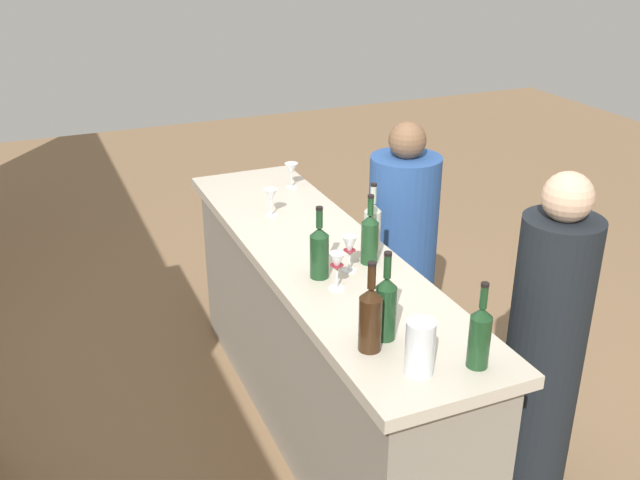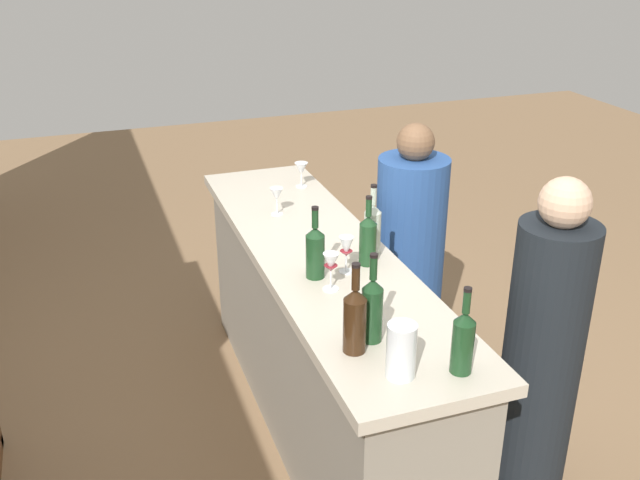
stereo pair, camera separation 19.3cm
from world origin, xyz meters
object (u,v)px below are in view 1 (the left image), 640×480
object	(u,v)px
wine_bottle_rightmost_olive_green	(370,237)
wine_bottle_far_right_clear_pale	(372,226)
wine_bottle_second_left_amber_brown	(370,317)
wine_bottle_second_right_olive_green	(319,251)
wine_glass_far_left	(337,264)
wine_bottle_leftmost_olive_green	(480,335)
wine_glass_near_right	(271,196)
wine_glass_near_center	(350,248)
water_pitcher	(420,347)
wine_glass_near_left	(291,170)
person_left_guest	(401,259)
person_center_guest	(544,355)
wine_bottle_center_olive_green	(386,306)

from	to	relation	value
wine_bottle_rightmost_olive_green	wine_bottle_far_right_clear_pale	distance (m)	0.13
wine_bottle_second_left_amber_brown	wine_bottle_second_right_olive_green	xyz separation A→B (m)	(0.58, -0.06, -0.01)
wine_bottle_second_left_amber_brown	wine_bottle_rightmost_olive_green	size ratio (longest dim) A/B	1.07
wine_bottle_second_right_olive_green	wine_glass_far_left	distance (m)	0.13
wine_bottle_leftmost_olive_green	wine_glass_near_right	size ratio (longest dim) A/B	2.21
wine_bottle_second_right_olive_green	wine_bottle_far_right_clear_pale	xyz separation A→B (m)	(0.15, -0.32, 0.00)
wine_bottle_second_left_amber_brown	wine_glass_near_center	distance (m)	0.61
wine_bottle_second_left_amber_brown	wine_glass_near_right	bearing A→B (deg)	-4.34
water_pitcher	wine_glass_near_left	bearing A→B (deg)	-7.92
wine_bottle_second_left_amber_brown	wine_glass_far_left	xyz separation A→B (m)	(0.45, -0.08, -0.02)
wine_glass_near_right	person_left_guest	world-z (taller)	person_left_guest
wine_bottle_rightmost_olive_green	person_center_guest	distance (m)	0.87
wine_bottle_leftmost_olive_green	water_pitcher	size ratio (longest dim) A/B	1.63
person_left_guest	person_center_guest	xyz separation A→B (m)	(-1.13, -0.04, 0.05)
wine_bottle_leftmost_olive_green	wine_glass_far_left	world-z (taller)	wine_bottle_leftmost_olive_green
wine_bottle_far_right_clear_pale	person_left_guest	bearing A→B (deg)	-42.37
wine_bottle_rightmost_olive_green	wine_bottle_far_right_clear_pale	xyz separation A→B (m)	(0.11, -0.07, 0.00)
wine_bottle_rightmost_olive_green	person_left_guest	distance (m)	0.89
wine_bottle_rightmost_olive_green	wine_glass_near_center	size ratio (longest dim) A/B	1.94
wine_bottle_leftmost_olive_green	wine_bottle_center_olive_green	distance (m)	0.34
wine_bottle_leftmost_olive_green	wine_bottle_far_right_clear_pale	xyz separation A→B (m)	(0.96, -0.09, 0.00)
wine_bottle_second_left_amber_brown	wine_glass_near_right	world-z (taller)	wine_bottle_second_left_amber_brown
wine_bottle_second_left_amber_brown	wine_glass_near_center	world-z (taller)	wine_bottle_second_left_amber_brown
wine_glass_far_left	person_left_guest	size ratio (longest dim) A/B	0.11
wine_bottle_center_olive_green	wine_glass_near_left	bearing A→B (deg)	-9.17
wine_glass_far_left	wine_bottle_center_olive_green	bearing A→B (deg)	-179.25
wine_glass_far_left	wine_bottle_rightmost_olive_green	bearing A→B (deg)	-53.90
wine_bottle_second_left_amber_brown	wine_bottle_center_olive_green	xyz separation A→B (m)	(0.05, -0.08, 0.00)
wine_glass_near_right	wine_bottle_rightmost_olive_green	bearing A→B (deg)	-162.70
wine_bottle_rightmost_olive_green	wine_glass_near_right	distance (m)	0.71
wine_bottle_center_olive_green	wine_glass_far_left	distance (m)	0.40
wine_bottle_center_olive_green	wine_glass_near_right	world-z (taller)	wine_bottle_center_olive_green
wine_bottle_center_olive_green	wine_bottle_second_right_olive_green	bearing A→B (deg)	3.02
wine_bottle_second_left_amber_brown	wine_glass_near_left	bearing A→B (deg)	-11.73
water_pitcher	wine_bottle_center_olive_green	bearing A→B (deg)	0.74
wine_bottle_second_left_amber_brown	wine_bottle_center_olive_green	bearing A→B (deg)	-61.58
person_left_guest	wine_bottle_leftmost_olive_green	bearing A→B (deg)	62.45
wine_glass_near_right	wine_glass_near_left	bearing A→B (deg)	-34.86
wine_bottle_second_right_olive_green	wine_glass_near_left	world-z (taller)	wine_bottle_second_right_olive_green
wine_bottle_rightmost_olive_green	wine_glass_near_right	size ratio (longest dim) A/B	2.21
wine_glass_near_right	person_center_guest	bearing A→B (deg)	-148.44
wine_glass_near_left	wine_glass_near_center	distance (m)	1.07
wine_glass_near_right	wine_glass_near_center	bearing A→B (deg)	-172.42
wine_bottle_center_olive_green	wine_glass_near_left	size ratio (longest dim) A/B	2.43
wine_bottle_far_right_clear_pale	person_center_guest	xyz separation A→B (m)	(-0.66, -0.48, -0.41)
wine_bottle_second_left_amber_brown	person_left_guest	xyz separation A→B (m)	(1.20, -0.81, -0.47)
wine_glass_near_center	person_left_guest	distance (m)	0.98
wine_bottle_leftmost_olive_green	wine_bottle_far_right_clear_pale	size ratio (longest dim) A/B	0.98
person_left_guest	wine_glass_near_left	bearing A→B (deg)	-50.83
wine_bottle_center_olive_green	person_center_guest	xyz separation A→B (m)	(0.02, -0.77, -0.41)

